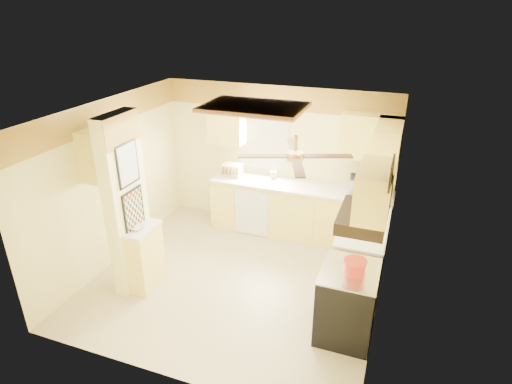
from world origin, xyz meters
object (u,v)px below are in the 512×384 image
at_px(bowl, 137,228).
at_px(kettle, 360,225).
at_px(dutch_oven, 355,267).
at_px(microwave, 365,186).
at_px(stove, 347,302).

xyz_separation_m(bowl, kettle, (2.82, 0.97, 0.08)).
xyz_separation_m(bowl, dutch_oven, (2.90, 0.01, 0.04)).
bearing_deg(microwave, kettle, 87.02).
bearing_deg(stove, microwave, 92.90).
height_order(stove, bowl, bowl).
distance_m(microwave, kettle, 1.27).
bearing_deg(stove, dutch_oven, -41.65).
xyz_separation_m(stove, bowl, (-2.84, -0.06, 0.50)).
distance_m(dutch_oven, kettle, 0.96).
distance_m(microwave, bowl, 3.54).
distance_m(bowl, dutch_oven, 2.90).
bearing_deg(microwave, stove, 86.26).
relative_size(dutch_oven, kettle, 1.22).
height_order(microwave, bowl, microwave).
height_order(bowl, dutch_oven, dutch_oven).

